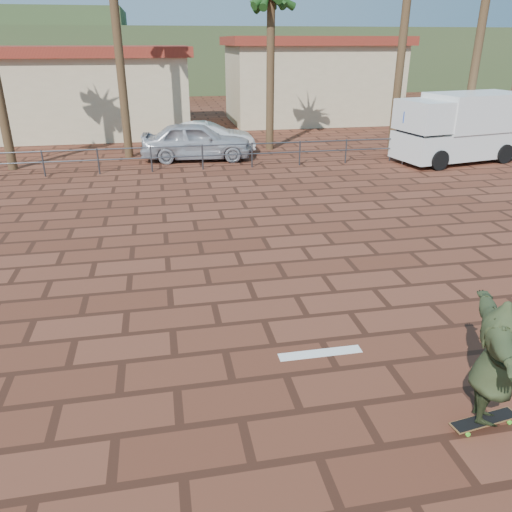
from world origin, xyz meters
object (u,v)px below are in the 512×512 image
(skateboarder, at_px, (497,364))
(campervan, at_px, (461,126))
(longboard, at_px, (484,420))
(car_silver, at_px, (196,141))
(car_white, at_px, (208,138))

(skateboarder, relative_size, campervan, 0.39)
(longboard, bearing_deg, campervan, 51.95)
(longboard, xyz_separation_m, car_silver, (-2.41, 17.12, 0.72))
(longboard, height_order, car_silver, car_silver)
(car_silver, bearing_deg, longboard, -166.31)
(skateboarder, xyz_separation_m, car_white, (-1.79, 18.34, -0.30))
(campervan, relative_size, car_silver, 1.21)
(car_silver, bearing_deg, car_white, -21.41)
(campervan, bearing_deg, skateboarder, -130.36)
(skateboarder, bearing_deg, car_silver, 32.21)
(longboard, height_order, car_white, car_white)
(skateboarder, xyz_separation_m, campervan, (8.48, 14.73, 0.47))
(campervan, relative_size, car_white, 1.36)
(skateboarder, bearing_deg, longboard, 69.19)
(longboard, bearing_deg, car_silver, 89.90)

